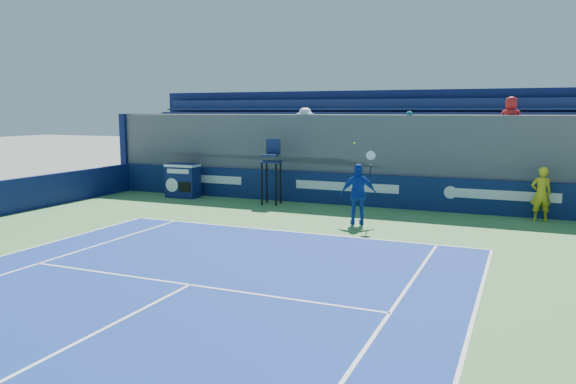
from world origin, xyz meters
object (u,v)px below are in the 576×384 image
at_px(match_clock, 183,180).
at_px(tennis_player, 358,194).
at_px(ball_person, 541,194).
at_px(umpire_chair, 271,164).

distance_m(match_clock, tennis_player, 8.53).
xyz_separation_m(ball_person, umpire_chair, (-9.33, -0.40, 0.64)).
xyz_separation_m(ball_person, tennis_player, (-5.24, -2.82, 0.08)).
relative_size(match_clock, tennis_player, 0.54).
relative_size(ball_person, match_clock, 1.25).
bearing_deg(ball_person, match_clock, -12.73).
bearing_deg(umpire_chair, ball_person, 2.48).
height_order(ball_person, match_clock, ball_person).
bearing_deg(match_clock, ball_person, 1.24).
distance_m(umpire_chair, tennis_player, 4.78).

